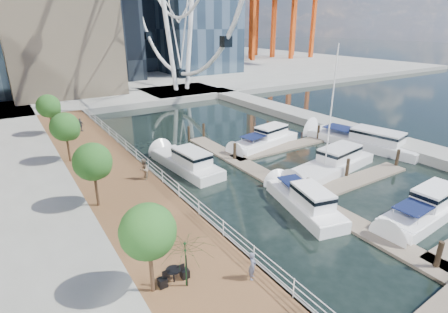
% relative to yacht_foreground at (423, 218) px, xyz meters
% --- Properties ---
extents(ground, '(520.00, 520.00, 0.00)m').
position_rel_yacht_foreground_xyz_m(ground, '(-7.88, -1.37, 0.00)').
color(ground, black).
rests_on(ground, ground).
extents(boardwalk, '(6.00, 60.00, 1.00)m').
position_rel_yacht_foreground_xyz_m(boardwalk, '(-16.88, 13.63, 0.50)').
color(boardwalk, brown).
rests_on(boardwalk, ground).
extents(seawall, '(0.25, 60.00, 1.00)m').
position_rel_yacht_foreground_xyz_m(seawall, '(-13.88, 13.63, 0.50)').
color(seawall, '#595954').
rests_on(seawall, ground).
extents(land_far, '(200.00, 114.00, 1.00)m').
position_rel_yacht_foreground_xyz_m(land_far, '(-7.88, 100.63, 0.50)').
color(land_far, gray).
rests_on(land_far, ground).
extents(breakwater, '(4.00, 60.00, 1.00)m').
position_rel_yacht_foreground_xyz_m(breakwater, '(12.12, 18.63, 0.50)').
color(breakwater, gray).
rests_on(breakwater, ground).
extents(pier, '(14.00, 12.00, 1.00)m').
position_rel_yacht_foreground_xyz_m(pier, '(6.12, 50.63, 0.50)').
color(pier, gray).
rests_on(pier, ground).
extents(railing, '(0.10, 60.00, 1.05)m').
position_rel_yacht_foreground_xyz_m(railing, '(-13.98, 13.63, 1.52)').
color(railing, white).
rests_on(railing, boardwalk).
extents(floating_docks, '(16.00, 34.00, 2.60)m').
position_rel_yacht_foreground_xyz_m(floating_docks, '(0.08, 8.61, 0.49)').
color(floating_docks, '#6D6051').
rests_on(floating_docks, ground).
extents(port_cranes, '(40.00, 52.00, 38.00)m').
position_rel_yacht_foreground_xyz_m(port_cranes, '(59.79, 94.30, 20.00)').
color(port_cranes, '#D84C14').
rests_on(port_cranes, ground).
extents(street_trees, '(2.60, 42.60, 4.60)m').
position_rel_yacht_foreground_xyz_m(street_trees, '(-19.28, 12.63, 4.29)').
color(street_trees, '#3F2B1C').
rests_on(street_trees, ground).
extents(yacht_foreground, '(9.58, 3.10, 2.15)m').
position_rel_yacht_foreground_xyz_m(yacht_foreground, '(0.00, 0.00, 0.00)').
color(yacht_foreground, white).
rests_on(yacht_foreground, ground).
extents(pedestrian_near, '(0.64, 0.65, 1.51)m').
position_rel_yacht_foreground_xyz_m(pedestrian_near, '(-14.78, 0.75, 1.76)').
color(pedestrian_near, '#52566D').
rests_on(pedestrian_near, boardwalk).
extents(pedestrian_mid, '(0.99, 1.07, 1.78)m').
position_rel_yacht_foreground_xyz_m(pedestrian_mid, '(-14.96, 15.02, 1.89)').
color(pedestrian_mid, gray).
rests_on(pedestrian_mid, boardwalk).
extents(pedestrian_far, '(0.96, 0.91, 1.59)m').
position_rel_yacht_foreground_xyz_m(pedestrian_far, '(-16.30, 32.06, 1.80)').
color(pedestrian_far, '#2F343B').
rests_on(pedestrian_far, boardwalk).
extents(moored_yachts, '(24.73, 34.37, 11.50)m').
position_rel_yacht_foreground_xyz_m(moored_yachts, '(0.95, 9.63, 0.00)').
color(moored_yachts, silver).
rests_on(moored_yachts, ground).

